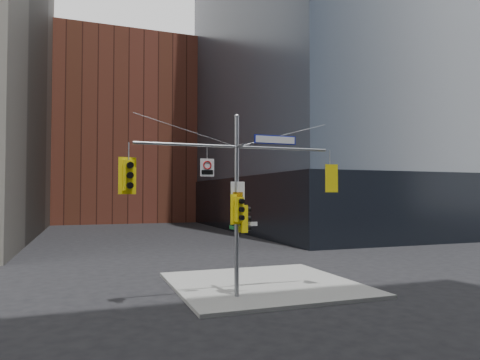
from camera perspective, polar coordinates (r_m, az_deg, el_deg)
ground at (r=15.49m, az=2.13°, el=-17.34°), size 160.00×160.00×0.00m
sidewalk_corner at (r=19.81m, az=3.18°, el=-13.71°), size 8.00×8.00×0.15m
podium_ne at (r=56.85m, az=16.37°, el=-2.99°), size 36.40×36.40×6.00m
brick_midrise at (r=72.74m, az=-15.37°, el=5.93°), size 26.00×20.00×28.00m
signal_assembly at (r=16.80m, az=-0.44°, el=-0.91°), size 8.00×0.80×7.30m
traffic_light_west_arm at (r=15.94m, az=-14.64°, el=0.59°), size 0.64×0.56×1.35m
traffic_light_east_arm at (r=18.65m, az=11.90°, el=0.21°), size 0.57×0.48×1.18m
traffic_light_pole_side at (r=16.95m, az=0.59°, el=-5.20°), size 0.43×0.37×1.08m
traffic_light_pole_front at (r=16.56m, az=-0.14°, el=-3.93°), size 0.55×0.52×1.18m
street_sign_blade at (r=17.57m, az=4.72°, el=5.37°), size 1.84×0.05×0.36m
regulatory_sign_arm at (r=16.45m, az=-4.39°, el=1.74°), size 0.55×0.06×0.68m
regulatory_sign_pole at (r=16.69m, az=-0.31°, el=-1.55°), size 0.56×0.06×0.74m
street_blade_ew at (r=17.00m, az=0.99°, el=-5.88°), size 0.81×0.14×0.16m
street_blade_ns at (r=17.28m, az=-0.95°, el=-6.37°), size 0.05×0.74×0.15m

